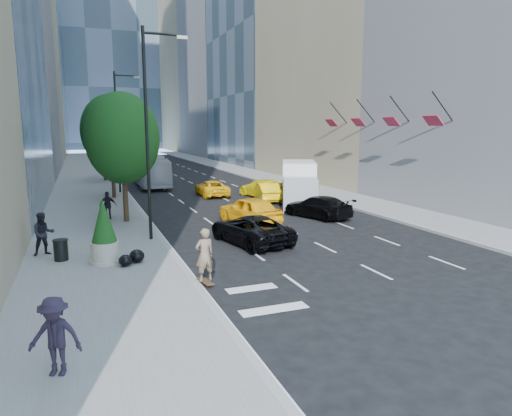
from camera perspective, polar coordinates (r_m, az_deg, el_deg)
name	(u,v)px	position (r m, az deg, el deg)	size (l,w,h in m)	color
ground	(306,249)	(21.34, 6.27, -5.16)	(160.00, 160.00, 0.00)	black
sidewalk_left	(88,184)	(48.59, -20.31, 2.86)	(6.00, 120.00, 0.15)	slate
sidewalk_right	(264,177)	(52.36, 0.98, 3.94)	(4.00, 120.00, 0.15)	slate
tower_left_end	(5,7)	(113.65, -28.91, 21.18)	(20.00, 28.00, 60.00)	#30404C
tower_right_far	(207,50)	(122.04, -6.13, 19.05)	(20.00, 24.00, 50.00)	gray
lamp_near	(150,122)	(22.51, -13.09, 10.39)	(2.13, 0.22, 10.00)	black
lamp_far	(119,125)	(40.41, -16.75, 9.91)	(2.13, 0.22, 10.00)	black
tree_near	(123,138)	(27.39, -16.35, 8.35)	(4.20, 4.20, 7.46)	black
tree_mid	(111,131)	(37.36, -17.70, 9.13)	(4.50, 4.50, 7.99)	black
tree_far	(103,137)	(50.35, -18.59, 8.38)	(3.90, 3.90, 6.92)	black
traffic_signal	(107,139)	(58.38, -18.15, 8.16)	(2.48, 0.53, 5.20)	black
facade_flags	(375,119)	(34.74, 14.71, 10.68)	(1.85, 13.30, 2.05)	black
skateboarder	(205,258)	(16.42, -6.43, -6.28)	(0.70, 0.46, 1.93)	brown
black_sedan_lincoln	(251,229)	(22.18, -0.69, -2.67)	(2.31, 5.02, 1.39)	black
black_sedan_mercedes	(317,207)	(28.85, 7.69, 0.17)	(1.93, 4.75, 1.38)	black
taxi_a	(250,210)	(26.83, -0.79, -0.23)	(1.89, 4.71, 1.60)	#FFB20D
taxi_b	(267,192)	(35.25, 1.34, 2.05)	(1.50, 4.29, 1.41)	yellow
taxi_c	(212,188)	(37.96, -5.55, 2.47)	(2.12, 4.60, 1.28)	yellow
taxi_d	(263,188)	(37.11, 0.85, 2.50)	(2.06, 5.08, 1.47)	#FFE80D
city_bus	(150,170)	(45.81, -13.06, 4.61)	(2.51, 10.72, 2.99)	#B7B9BE
box_truck	(299,184)	(33.11, 5.38, 3.05)	(4.82, 6.93, 3.14)	silver
pedestrian_a	(43,234)	(21.56, -25.05, -2.94)	(0.90, 0.70, 1.86)	black
pedestrian_b	(108,205)	(28.67, -18.03, 0.32)	(0.98, 0.41, 1.68)	black
pedestrian_c	(55,336)	(11.24, -23.83, -14.46)	(1.16, 0.67, 1.80)	black
trash_can	(61,250)	(20.52, -23.21, -4.89)	(0.56, 0.56, 0.84)	black
planter_shrub	(104,232)	(19.31, -18.47, -2.92)	(1.10, 1.10, 2.65)	#BAB19A
garbage_bags	(132,258)	(19.10, -15.21, -6.02)	(1.06, 1.03, 0.53)	black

